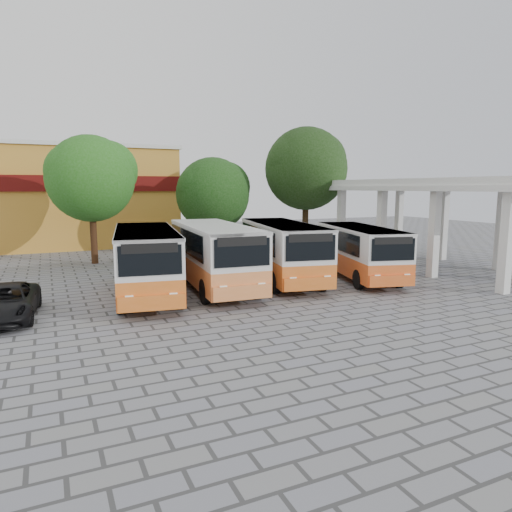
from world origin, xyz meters
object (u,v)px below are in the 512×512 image
bus_far_right (360,249)px  parked_car (5,303)px  bus_centre_right (282,248)px  bus_far_left (146,258)px  bus_centre_left (214,252)px

bus_far_right → parked_car: size_ratio=1.76×
bus_centre_right → parked_car: 12.96m
bus_far_left → parked_car: bus_far_left is taller
bus_centre_left → bus_centre_right: size_ratio=0.99×
bus_far_left → parked_car: 5.90m
bus_centre_left → parked_car: size_ratio=1.89×
bus_centre_left → bus_far_right: size_ratio=1.07×
bus_far_right → parked_car: 16.90m
bus_far_left → parked_car: bearing=-155.4°
parked_car → bus_far_left: bearing=20.2°
bus_far_left → bus_centre_right: bearing=12.5°
bus_far_left → bus_centre_left: bus_centre_left is taller
parked_car → bus_far_right: bearing=7.4°
bus_centre_left → bus_far_right: bearing=-2.4°
bus_far_left → bus_centre_right: (7.17, 0.44, 0.01)m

